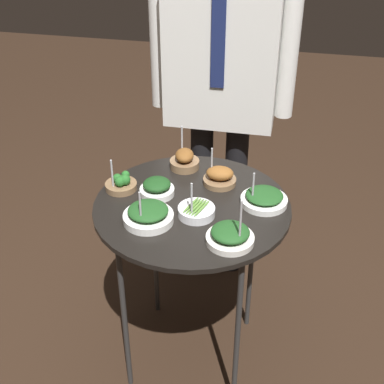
# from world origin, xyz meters

# --- Properties ---
(ground_plane) EXTENTS (8.00, 8.00, 0.00)m
(ground_plane) POSITION_xyz_m (0.00, 0.00, 0.00)
(ground_plane) COLOR black
(serving_cart) EXTENTS (0.68, 0.68, 0.75)m
(serving_cart) POSITION_xyz_m (0.00, 0.00, 0.69)
(serving_cart) COLOR black
(serving_cart) RESTS_ON ground_plane
(bowl_roast_far_rim) EXTENTS (0.11, 0.11, 0.16)m
(bowl_roast_far_rim) POSITION_xyz_m (-0.08, 0.24, 0.78)
(bowl_roast_far_rim) COLOR brown
(bowl_roast_far_rim) RESTS_ON serving_cart
(bowl_asparagus_front_center) EXTENTS (0.12, 0.12, 0.14)m
(bowl_asparagus_front_center) POSITION_xyz_m (0.03, -0.06, 0.76)
(bowl_asparagus_front_center) COLOR silver
(bowl_asparagus_front_center) RESTS_ON serving_cart
(bowl_broccoli_mid_right) EXTENTS (0.11, 0.11, 0.13)m
(bowl_broccoli_mid_right) POSITION_xyz_m (-0.27, 0.04, 0.77)
(bowl_broccoli_mid_right) COLOR brown
(bowl_broccoli_mid_right) RESTS_ON serving_cart
(bowl_spinach_mid_left) EXTENTS (0.16, 0.16, 0.13)m
(bowl_spinach_mid_left) POSITION_xyz_m (0.24, 0.06, 0.77)
(bowl_spinach_mid_left) COLOR white
(bowl_spinach_mid_left) RESTS_ON serving_cart
(bowl_spinach_front_left) EXTENTS (0.17, 0.17, 0.14)m
(bowl_spinach_front_left) POSITION_xyz_m (-0.12, -0.13, 0.77)
(bowl_spinach_front_left) COLOR white
(bowl_spinach_front_left) RESTS_ON serving_cart
(bowl_roast_back_right) EXTENTS (0.12, 0.12, 0.14)m
(bowl_roast_back_right) POSITION_xyz_m (0.07, 0.15, 0.77)
(bowl_roast_back_right) COLOR brown
(bowl_roast_back_right) RESTS_ON serving_cart
(bowl_spinach_near_rim) EXTENTS (0.12, 0.12, 0.06)m
(bowl_spinach_near_rim) POSITION_xyz_m (-0.13, 0.04, 0.77)
(bowl_spinach_near_rim) COLOR white
(bowl_spinach_near_rim) RESTS_ON serving_cart
(bowl_spinach_back_left) EXTENTS (0.15, 0.15, 0.18)m
(bowl_spinach_back_left) POSITION_xyz_m (0.16, -0.18, 0.77)
(bowl_spinach_back_left) COLOR silver
(bowl_spinach_back_left) RESTS_ON serving_cart
(waiter_figure) EXTENTS (0.59, 0.22, 1.61)m
(waiter_figure) POSITION_xyz_m (-0.00, 0.58, 1.02)
(waiter_figure) COLOR black
(waiter_figure) RESTS_ON ground_plane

